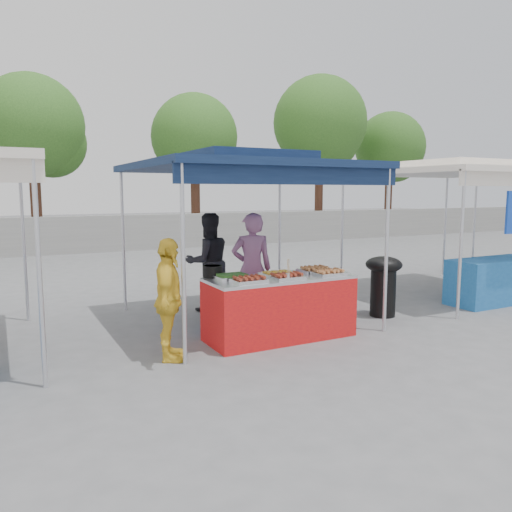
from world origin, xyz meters
name	(u,v)px	position (x,y,z in m)	size (l,w,h in m)	color
ground_plane	(276,336)	(0.00, 0.00, 0.00)	(80.00, 80.00, 0.00)	slate
back_wall	(111,234)	(0.00, 11.00, 0.60)	(40.00, 0.25, 1.20)	gray
main_canopy	(245,166)	(0.00, 0.97, 2.37)	(3.20, 3.20, 2.57)	silver
neighbor_stall_right	(471,212)	(4.50, 0.57, 1.60)	(3.20, 3.20, 2.57)	silver
tree_1	(37,131)	(-1.99, 12.69, 4.01)	(3.48, 3.41, 5.86)	#48291C
tree_2	(198,141)	(3.83, 12.92, 3.94)	(3.43, 3.35, 5.76)	#48291C
tree_3	(322,127)	(9.55, 12.70, 4.78)	(4.06, 4.06, 6.99)	#48291C
tree_4	(391,150)	(14.21, 13.38, 4.00)	(3.48, 3.41, 5.86)	#48291C
vendor_table	(280,307)	(0.00, -0.10, 0.43)	(2.00, 0.80, 0.85)	red
food_tray_fl	(249,280)	(-0.58, -0.33, 0.88)	(0.42, 0.30, 0.07)	silver
food_tray_fm	(287,277)	(-0.03, -0.34, 0.88)	(0.42, 0.30, 0.07)	silver
food_tray_fr	(329,273)	(0.64, -0.34, 0.88)	(0.42, 0.30, 0.07)	silver
food_tray_bl	(232,277)	(-0.66, 0.00, 0.88)	(0.42, 0.30, 0.07)	silver
food_tray_bm	(277,273)	(-0.01, -0.03, 0.88)	(0.42, 0.30, 0.07)	silver
food_tray_br	(314,270)	(0.61, -0.02, 0.88)	(0.42, 0.30, 0.07)	silver
cooking_pot	(213,271)	(-0.82, 0.29, 0.93)	(0.27, 0.27, 0.16)	black
skewer_cup	(288,277)	(-0.05, -0.39, 0.90)	(0.07, 0.07, 0.09)	silver
wok_burner	(383,281)	(2.08, 0.19, 0.58)	(0.58, 0.58, 0.97)	black
crate_left	(225,320)	(-0.53, 0.55, 0.17)	(0.56, 0.39, 0.33)	#1643B6
crate_right	(267,314)	(0.22, 0.66, 0.14)	(0.48, 0.34, 0.29)	#1643B6
crate_stacked	(267,295)	(0.22, 0.66, 0.43)	(0.47, 0.33, 0.28)	#1643B6
vendor_woman	(252,269)	(0.01, 0.75, 0.84)	(0.61, 0.40, 1.68)	#9A6290
helper_man	(208,262)	(-0.25, 1.85, 0.82)	(0.80, 0.62, 1.64)	black
customer_person	(169,300)	(-1.61, -0.28, 0.73)	(0.85, 0.36, 1.46)	yellow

